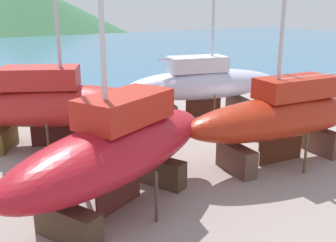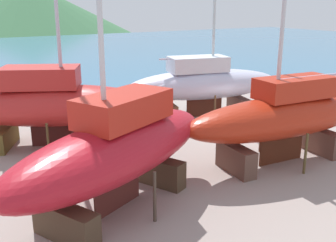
{
  "view_description": "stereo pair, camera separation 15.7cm",
  "coord_description": "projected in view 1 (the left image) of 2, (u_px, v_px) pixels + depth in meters",
  "views": [
    {
      "loc": [
        -15.35,
        -17.53,
        7.36
      ],
      "look_at": [
        -5.25,
        -1.09,
        1.62
      ],
      "focal_mm": 42.39,
      "sensor_mm": 36.0,
      "label": 1
    },
    {
      "loc": [
        -15.22,
        -17.61,
        7.36
      ],
      "look_at": [
        -5.25,
        -1.09,
        1.62
      ],
      "focal_mm": 42.39,
      "sensor_mm": 36.0,
      "label": 2
    }
  ],
  "objects": [
    {
      "name": "ground_plane",
      "position": [
        265.0,
        142.0,
        21.88
      ],
      "size": [
        46.46,
        46.46,
        0.0
      ],
      "primitive_type": "plane",
      "color": "gray"
    },
    {
      "name": "sea_water",
      "position": [
        43.0,
        54.0,
        59.59
      ],
      "size": [
        162.37,
        69.14,
        0.01
      ],
      "primitive_type": "cube",
      "color": "teal",
      "rests_on": "ground"
    },
    {
      "name": "headland_hill",
      "position": [
        27.0,
        25.0,
        139.71
      ],
      "size": [
        118.88,
        118.88,
        29.65
      ],
      "primitive_type": "cone",
      "color": "#3A6D44",
      "rests_on": "ground"
    },
    {
      "name": "sailboat_small_center",
      "position": [
        118.0,
        148.0,
        14.2
      ],
      "size": [
        10.43,
        7.03,
        17.27
      ],
      "rotation": [
        0.0,
        0.0,
        3.58
      ],
      "color": "#453222",
      "rests_on": "ground"
    },
    {
      "name": "sailboat_far_slipway",
      "position": [
        285.0,
        115.0,
        18.57
      ],
      "size": [
        10.78,
        3.63,
        16.23
      ],
      "rotation": [
        0.0,
        0.0,
        3.06
      ],
      "color": "brown",
      "rests_on": "ground"
    },
    {
      "name": "sailboat_large_starboard",
      "position": [
        203.0,
        83.0,
        26.32
      ],
      "size": [
        10.95,
        5.44,
        15.96
      ],
      "rotation": [
        0.0,
        0.0,
        -0.23
      ],
      "color": "brown",
      "rests_on": "ground"
    },
    {
      "name": "sailboat_mid_port",
      "position": [
        52.0,
        103.0,
        20.67
      ],
      "size": [
        11.08,
        7.82,
        19.37
      ],
      "rotation": [
        0.0,
        0.0,
        -0.46
      ],
      "color": "brown",
      "rests_on": "ground"
    },
    {
      "name": "timber_plank_far",
      "position": [
        314.0,
        103.0,
        30.08
      ],
      "size": [
        0.84,
        1.16,
        0.16
      ],
      "primitive_type": "cube",
      "rotation": [
        0.0,
        0.0,
        1.0
      ],
      "color": "brown",
      "rests_on": "ground"
    }
  ]
}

